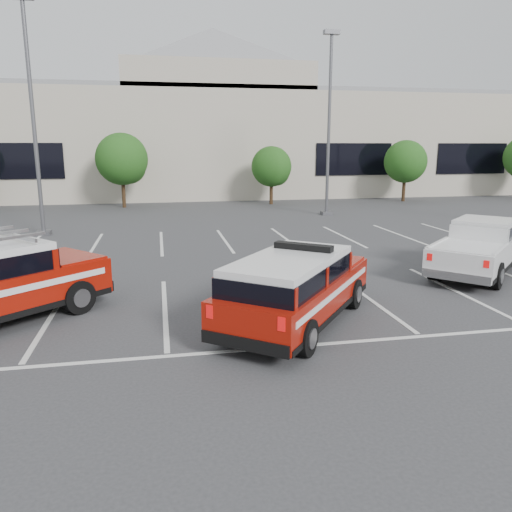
{
  "coord_description": "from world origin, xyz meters",
  "views": [
    {
      "loc": [
        -2.74,
        -12.09,
        4.03
      ],
      "look_at": [
        -0.17,
        1.07,
        1.05
      ],
      "focal_mm": 35.0,
      "sensor_mm": 36.0,
      "label": 1
    }
  ],
  "objects": [
    {
      "name": "convention_building",
      "position": [
        0.18,
        31.86,
        4.72
      ],
      "size": [
        60.0,
        16.99,
        13.2
      ],
      "color": "#B6AD9A",
      "rests_on": "ground"
    },
    {
      "name": "light_pole_left",
      "position": [
        -8.0,
        12.0,
        5.19
      ],
      "size": [
        0.9,
        0.6,
        10.24
      ],
      "color": "#59595E",
      "rests_on": "ground"
    },
    {
      "name": "light_pole_mid",
      "position": [
        7.0,
        16.0,
        5.19
      ],
      "size": [
        0.9,
        0.6,
        10.24
      ],
      "color": "#59595E",
      "rests_on": "ground"
    },
    {
      "name": "tree_mid_right",
      "position": [
        5.09,
        22.05,
        2.5
      ],
      "size": [
        2.77,
        2.77,
        3.99
      ],
      "color": "#3F2B19",
      "rests_on": "ground"
    },
    {
      "name": "tree_right",
      "position": [
        15.09,
        22.05,
        2.77
      ],
      "size": [
        3.07,
        3.07,
        4.42
      ],
      "color": "#3F2B19",
      "rests_on": "ground"
    },
    {
      "name": "ground",
      "position": [
        0.0,
        0.0,
        0.0
      ],
      "size": [
        120.0,
        120.0,
        0.0
      ],
      "primitive_type": "plane",
      "color": "#333336",
      "rests_on": "ground"
    },
    {
      "name": "fire_chief_suv",
      "position": [
        0.24,
        -1.57,
        0.74
      ],
      "size": [
        4.64,
        5.22,
        1.81
      ],
      "rotation": [
        0.0,
        0.0,
        -0.66
      ],
      "color": "maroon",
      "rests_on": "ground"
    },
    {
      "name": "tree_mid_left",
      "position": [
        -4.91,
        22.05,
        3.04
      ],
      "size": [
        3.37,
        3.37,
        4.85
      ],
      "color": "#3F2B19",
      "rests_on": "ground"
    },
    {
      "name": "white_pickup",
      "position": [
        7.37,
        1.97,
        0.67
      ],
      "size": [
        5.3,
        5.13,
        1.68
      ],
      "rotation": [
        0.0,
        0.0,
        -0.82
      ],
      "color": "silver",
      "rests_on": "ground"
    },
    {
      "name": "stall_markings",
      "position": [
        0.0,
        4.5,
        0.01
      ],
      "size": [
        23.0,
        15.0,
        0.01
      ],
      "primitive_type": "cube",
      "color": "silver",
      "rests_on": "ground"
    }
  ]
}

